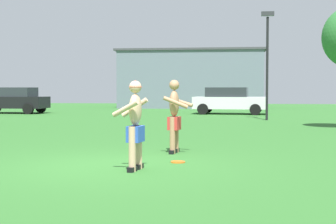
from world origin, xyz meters
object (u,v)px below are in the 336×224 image
object	(u,v)px
car_white_near_post	(229,100)
player_with_cap	(135,121)
car_black_mid_lot	(12,100)
frisbee	(178,162)
player_in_red	(175,114)
lamp_post	(267,53)

from	to	relation	value
car_white_near_post	player_with_cap	bearing A→B (deg)	-94.75
car_black_mid_lot	car_white_near_post	bearing A→B (deg)	3.01
frisbee	car_black_mid_lot	size ratio (longest dim) A/B	0.07
player_in_red	car_black_mid_lot	world-z (taller)	player_in_red
player_in_red	lamp_post	world-z (taller)	lamp_post
frisbee	car_white_near_post	bearing A→B (deg)	87.01
player_with_cap	player_in_red	bearing A→B (deg)	79.84
player_in_red	frisbee	distance (m)	1.75
frisbee	lamp_post	distance (m)	14.71
frisbee	lamp_post	size ratio (longest dim) A/B	0.06
frisbee	car_black_mid_lot	distance (m)	22.44
car_white_near_post	lamp_post	distance (m)	6.22
car_white_near_post	frisbee	bearing A→B (deg)	-92.99
player_with_cap	car_white_near_post	world-z (taller)	player_with_cap
player_with_cap	lamp_post	world-z (taller)	lamp_post
player_in_red	car_white_near_post	bearing A→B (deg)	86.01
player_with_cap	lamp_post	xyz separation A→B (m)	(3.50, 15.14, 2.30)
player_with_cap	car_black_mid_lot	xyz separation A→B (m)	(-11.47, 19.90, -0.09)
frisbee	lamp_post	bearing A→B (deg)	78.71
player_in_red	frisbee	world-z (taller)	player_in_red
player_with_cap	car_black_mid_lot	distance (m)	22.97
frisbee	car_white_near_post	size ratio (longest dim) A/B	0.07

